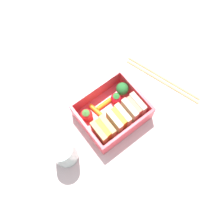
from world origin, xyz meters
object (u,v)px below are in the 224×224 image
at_px(carrot_stick_left, 104,104).
at_px(strawberry_far_left, 86,115).
at_px(sandwich_center_left, 119,119).
at_px(drinking_glass, 64,152).
at_px(carrot_stick_far_left, 97,111).
at_px(chopstick_pair, 163,80).
at_px(sandwich_left, 133,108).
at_px(broccoli_floret, 122,89).
at_px(strawberry_left, 116,98).
at_px(sandwich_center, 103,130).

height_order(carrot_stick_left, strawberry_far_left, strawberry_far_left).
distance_m(sandwich_center_left, drinking_glass, 0.14).
bearing_deg(carrot_stick_far_left, chopstick_pair, 170.36).
bearing_deg(sandwich_left, broccoli_floret, -100.01).
height_order(broccoli_floret, strawberry_far_left, broccoli_floret).
bearing_deg(strawberry_far_left, sandwich_center_left, 133.06).
bearing_deg(drinking_glass, strawberry_left, -168.13).
bearing_deg(sandwich_center_left, strawberry_left, -122.50).
bearing_deg(sandwich_left, carrot_stick_left, -50.60).
bearing_deg(sandwich_center, strawberry_far_left, -81.68).
bearing_deg(sandwich_center_left, strawberry_far_left, -46.94).
xyz_separation_m(carrot_stick_far_left, drinking_glass, (0.12, 0.04, 0.03)).
relative_size(broccoli_floret, chopstick_pair, 0.20).
relative_size(carrot_stick_far_left, strawberry_far_left, 1.22).
distance_m(sandwich_center, strawberry_left, 0.09).
bearing_deg(sandwich_center, sandwich_center_left, 180.00).
height_order(carrot_stick_far_left, strawberry_far_left, strawberry_far_left).
bearing_deg(strawberry_far_left, carrot_stick_far_left, 172.71).
distance_m(sandwich_center_left, strawberry_left, 0.06).
height_order(strawberry_left, chopstick_pair, strawberry_left).
xyz_separation_m(broccoli_floret, carrot_stick_far_left, (0.08, 0.00, -0.02)).
bearing_deg(sandwich_center_left, broccoli_floret, -135.02).
height_order(strawberry_left, carrot_stick_left, strawberry_left).
xyz_separation_m(sandwich_center_left, sandwich_center, (0.04, 0.00, 0.00)).
bearing_deg(carrot_stick_far_left, strawberry_far_left, -7.29).
bearing_deg(broccoli_floret, sandwich_center_left, 44.98).
distance_m(sandwich_left, broccoli_floret, 0.05).
bearing_deg(strawberry_far_left, sandwich_center, 98.32).
distance_m(strawberry_left, carrot_stick_far_left, 0.06).
height_order(sandwich_center_left, chopstick_pair, sandwich_center_left).
height_order(sandwich_center, carrot_stick_far_left, sandwich_center).
distance_m(sandwich_left, sandwich_center, 0.09).
bearing_deg(strawberry_left, strawberry_far_left, -6.10).
relative_size(sandwich_center, strawberry_left, 1.52).
xyz_separation_m(strawberry_far_left, drinking_glass, (0.09, 0.05, 0.02)).
relative_size(carrot_stick_left, carrot_stick_far_left, 0.95).
bearing_deg(sandwich_left, strawberry_far_left, -30.14).
xyz_separation_m(strawberry_far_left, chopstick_pair, (-0.22, 0.04, -0.02)).
relative_size(broccoli_floret, strawberry_far_left, 1.16).
bearing_deg(drinking_glass, chopstick_pair, -178.19).
bearing_deg(sandwich_left, drinking_glass, -3.24).
height_order(sandwich_left, sandwich_center, same).
relative_size(strawberry_left, strawberry_far_left, 0.92).
bearing_deg(carrot_stick_far_left, broccoli_floret, -179.31).
bearing_deg(sandwich_center, drinking_glass, -6.08).
distance_m(broccoli_floret, chopstick_pair, 0.12).
bearing_deg(broccoli_floret, sandwich_left, 79.99).
xyz_separation_m(sandwich_left, carrot_stick_left, (0.05, -0.06, -0.02)).
height_order(strawberry_far_left, drinking_glass, drinking_glass).
relative_size(strawberry_far_left, chopstick_pair, 0.17).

